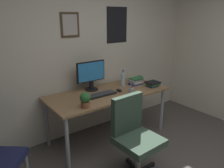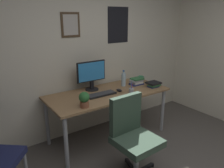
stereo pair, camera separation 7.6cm
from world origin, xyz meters
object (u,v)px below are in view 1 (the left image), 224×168
Objects in this scene: office_chair at (134,133)px; book_stack_right at (136,81)px; book_stack_left at (153,84)px; water_bottle at (123,79)px; monitor at (91,74)px; coffee_mug_near at (140,78)px; computer_mouse at (119,90)px; potted_plant at (85,99)px; pen_cup at (131,91)px; keyboard at (101,94)px.

office_chair reaches higher than book_stack_right.
book_stack_left is at bearing 33.39° from office_chair.
water_bottle reaches higher than book_stack_right.
book_stack_right is at bearing -14.50° from monitor.
monitor is 0.95m from coffee_mug_near.
book_stack_right is (0.72, -0.19, -0.19)m from monitor.
monitor is 4.18× the size of computer_mouse.
water_bottle is 2.16× the size of coffee_mug_near.
computer_mouse is 0.56× the size of potted_plant.
computer_mouse is at bearing -140.63° from water_bottle.
water_bottle is 0.23m from book_stack_right.
book_stack_left is at bearing -100.70° from coffee_mug_near.
monitor is 0.67m from potted_plant.
potted_plant is at bearing -163.52° from book_stack_right.
book_stack_right reaches higher than book_stack_left.
potted_plant is (-1.33, -0.45, 0.06)m from coffee_mug_near.
water_bottle is 1.22× the size of book_stack_left.
coffee_mug_near is at bearing 37.33° from pen_cup.
computer_mouse is at bearing 104.75° from pen_cup.
book_stack_left is at bearing -62.95° from book_stack_right.
book_stack_right is (0.81, 0.88, 0.26)m from office_chair.
book_stack_left is (0.51, 0.07, -0.01)m from pen_cup.
pen_cup is at bearing -142.67° from coffee_mug_near.
book_stack_left is at bearing -10.41° from keyboard.
potted_plant is 0.98× the size of pen_cup.
keyboard is 2.21× the size of potted_plant.
computer_mouse is 0.55× the size of pen_cup.
pen_cup is at bearing -112.81° from water_bottle.
coffee_mug_near reaches higher than book_stack_left.
computer_mouse reaches higher than keyboard.
potted_plant is 1.26m from book_stack_left.
office_chair reaches higher than computer_mouse.
book_stack_left is (0.87, -0.16, 0.03)m from keyboard.
keyboard is 0.96m from coffee_mug_near.
potted_plant is at bearing 119.86° from office_chair.
monitor is 3.94× the size of coffee_mug_near.
office_chair is 1.16m from water_bottle.
office_chair is 1.16m from monitor.
office_chair reaches higher than potted_plant.
water_bottle is at bearing -13.72° from monitor.
computer_mouse is at bearing -159.75° from coffee_mug_near.
coffee_mug_near is 0.38m from book_stack_left.
book_stack_left is (0.35, -0.32, -0.06)m from water_bottle.
keyboard is 0.74m from book_stack_right.
monitor is 0.98m from book_stack_left.
water_bottle is (0.52, 0.16, 0.09)m from keyboard.
monitor is 0.77m from book_stack_right.
pen_cup is (-0.16, -0.39, -0.05)m from water_bottle.
potted_plant is (-0.69, -0.22, 0.09)m from computer_mouse.
office_chair is at bearing -116.47° from computer_mouse.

